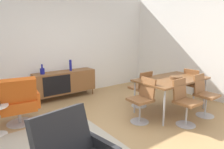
% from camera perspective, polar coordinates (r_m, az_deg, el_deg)
% --- Properties ---
extents(ground_plane, '(8.32, 8.32, 0.00)m').
position_cam_1_polar(ground_plane, '(3.49, -0.35, -17.06)').
color(ground_plane, tan).
extents(wall_back, '(6.80, 0.12, 2.80)m').
position_cam_1_polar(wall_back, '(5.38, -17.34, 8.26)').
color(wall_back, white).
rests_on(wall_back, ground_plane).
extents(wall_right, '(0.12, 5.60, 2.80)m').
position_cam_1_polar(wall_right, '(5.59, 27.20, 7.62)').
color(wall_right, white).
rests_on(wall_right, ground_plane).
extents(sideboard, '(1.60, 0.45, 0.72)m').
position_cam_1_polar(sideboard, '(5.31, -13.59, -2.09)').
color(sideboard, brown).
rests_on(sideboard, ground_plane).
extents(vase_cobalt, '(0.11, 0.11, 0.24)m').
position_cam_1_polar(vase_cobalt, '(5.04, -19.73, 1.02)').
color(vase_cobalt, navy).
rests_on(vase_cobalt, sideboard).
extents(vase_sculptural_dark, '(0.07, 0.07, 0.29)m').
position_cam_1_polar(vase_sculptural_dark, '(5.30, -12.05, 2.66)').
color(vase_sculptural_dark, navy).
rests_on(vase_sculptural_dark, sideboard).
extents(dining_table, '(1.60, 0.90, 0.74)m').
position_cam_1_polar(dining_table, '(4.42, 17.06, -1.61)').
color(dining_table, brown).
rests_on(dining_table, ground_plane).
extents(wooden_bowl_on_table, '(0.26, 0.26, 0.06)m').
position_cam_1_polar(wooden_bowl_on_table, '(4.36, 18.26, -0.88)').
color(wooden_bowl_on_table, brown).
rests_on(wooden_bowl_on_table, dining_table).
extents(dining_chair_far_end, '(0.43, 0.40, 0.86)m').
position_cam_1_polar(dining_chair_far_end, '(5.20, 22.72, -2.63)').
color(dining_chair_far_end, brown).
rests_on(dining_chair_far_end, ground_plane).
extents(dining_chair_back_left, '(0.40, 0.43, 0.86)m').
position_cam_1_polar(dining_chair_back_left, '(4.56, 8.60, -3.77)').
color(dining_chair_back_left, brown).
rests_on(dining_chair_back_left, ground_plane).
extents(dining_chair_front_left, '(0.41, 0.43, 0.86)m').
position_cam_1_polar(dining_chair_front_left, '(3.90, 20.46, -7.11)').
color(dining_chair_front_left, brown).
rests_on(dining_chair_front_left, ground_plane).
extents(dining_chair_near_window, '(0.45, 0.43, 0.86)m').
position_cam_1_polar(dining_chair_near_window, '(3.81, 8.94, -6.90)').
color(dining_chair_near_window, brown).
rests_on(dining_chair_near_window, ground_plane).
extents(dining_chair_front_right, '(0.41, 0.43, 0.86)m').
position_cam_1_polar(dining_chair_front_right, '(4.48, 25.33, -5.07)').
color(dining_chair_front_right, brown).
rests_on(dining_chair_front_right, ground_plane).
extents(lounge_chair_red, '(0.78, 0.73, 0.95)m').
position_cam_1_polar(lounge_chair_red, '(4.02, -25.75, -7.02)').
color(lounge_chair_red, '#D85919').
rests_on(lounge_chair_red, ground_plane).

